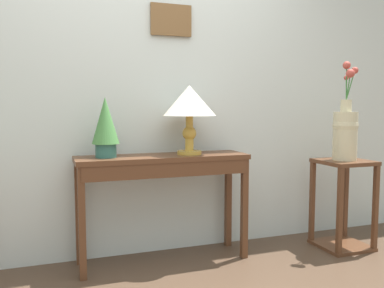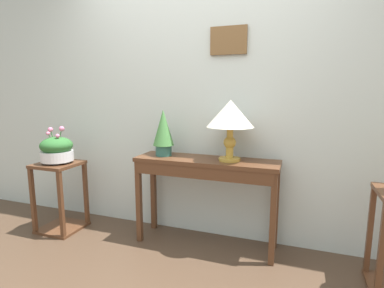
% 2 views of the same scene
% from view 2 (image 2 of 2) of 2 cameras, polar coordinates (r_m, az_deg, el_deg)
% --- Properties ---
extents(back_wall_with_art, '(9.00, 0.13, 2.80)m').
position_cam_2_polar(back_wall_with_art, '(2.82, 2.06, 10.82)').
color(back_wall_with_art, silver).
rests_on(back_wall_with_art, ground).
extents(console_table, '(1.23, 0.35, 0.78)m').
position_cam_2_polar(console_table, '(2.60, 2.53, -5.57)').
color(console_table, '#56331E').
rests_on(console_table, ground).
extents(table_lamp, '(0.39, 0.39, 0.50)m').
position_cam_2_polar(table_lamp, '(2.48, 7.25, 5.23)').
color(table_lamp, gold).
rests_on(table_lamp, console_table).
extents(potted_plant_on_console, '(0.19, 0.19, 0.41)m').
position_cam_2_polar(potted_plant_on_console, '(2.70, -5.43, 2.47)').
color(potted_plant_on_console, '#2D665B').
rests_on(potted_plant_on_console, console_table).
extents(pedestal_stand_left, '(0.38, 0.38, 0.68)m').
position_cam_2_polar(pedestal_stand_left, '(3.27, -23.62, -9.07)').
color(pedestal_stand_left, '#56331E').
rests_on(pedestal_stand_left, ground).
extents(planter_bowl_wide_left, '(0.30, 0.30, 0.35)m').
position_cam_2_polar(planter_bowl_wide_left, '(3.15, -24.19, -0.91)').
color(planter_bowl_wide_left, silver).
rests_on(planter_bowl_wide_left, pedestal_stand_left).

